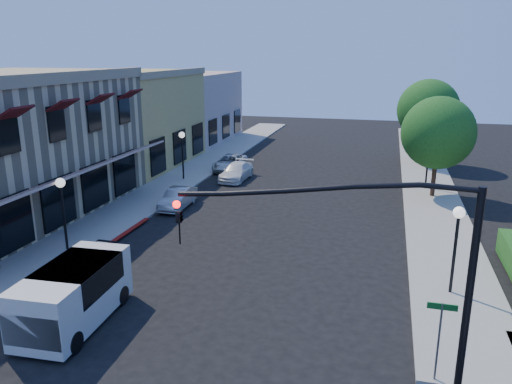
% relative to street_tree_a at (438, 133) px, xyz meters
% --- Properties ---
extents(sidewalk_left, '(3.50, 50.00, 0.12)m').
position_rel_street_tree_a_xyz_m(sidewalk_left, '(-17.55, 5.00, -4.13)').
color(sidewalk_left, '#99968B').
rests_on(sidewalk_left, ground).
extents(sidewalk_right, '(3.50, 50.00, 0.12)m').
position_rel_street_tree_a_xyz_m(sidewalk_right, '(-0.05, 5.00, -4.13)').
color(sidewalk_right, '#99968B').
rests_on(sidewalk_right, ground).
extents(curb_red_strip, '(0.25, 10.00, 0.06)m').
position_rel_street_tree_a_xyz_m(curb_red_strip, '(-15.70, -14.00, -4.19)').
color(curb_red_strip, maroon).
rests_on(curb_red_strip, ground).
extents(yellow_stucco_building, '(10.00, 12.00, 7.60)m').
position_rel_street_tree_a_xyz_m(yellow_stucco_building, '(-24.30, 4.00, -0.39)').
color(yellow_stucco_building, tan).
rests_on(yellow_stucco_building, ground).
extents(pink_stucco_building, '(10.00, 12.00, 7.00)m').
position_rel_street_tree_a_xyz_m(pink_stucco_building, '(-24.30, 16.00, -0.69)').
color(pink_stucco_building, tan).
rests_on(pink_stucco_building, ground).
extents(street_tree_a, '(4.56, 4.56, 6.48)m').
position_rel_street_tree_a_xyz_m(street_tree_a, '(0.00, 0.00, 0.00)').
color(street_tree_a, black).
rests_on(street_tree_a, ground).
extents(street_tree_b, '(4.94, 4.94, 7.02)m').
position_rel_street_tree_a_xyz_m(street_tree_b, '(0.00, 10.00, 0.35)').
color(street_tree_b, black).
rests_on(street_tree_b, ground).
extents(signal_mast_arm, '(8.01, 0.39, 6.00)m').
position_rel_street_tree_a_xyz_m(signal_mast_arm, '(-2.94, -20.50, -0.11)').
color(signal_mast_arm, black).
rests_on(signal_mast_arm, ground).
extents(street_name_sign, '(0.80, 0.06, 2.50)m').
position_rel_street_tree_a_xyz_m(street_name_sign, '(-1.30, -19.80, -2.50)').
color(street_name_sign, '#595B5E').
rests_on(street_name_sign, ground).
extents(lamppost_left_near, '(0.44, 0.44, 3.57)m').
position_rel_street_tree_a_xyz_m(lamppost_left_near, '(-17.30, -14.00, -1.46)').
color(lamppost_left_near, black).
rests_on(lamppost_left_near, ground).
extents(lamppost_left_far, '(0.44, 0.44, 3.57)m').
position_rel_street_tree_a_xyz_m(lamppost_left_far, '(-17.30, 0.00, -1.46)').
color(lamppost_left_far, black).
rests_on(lamppost_left_far, ground).
extents(lamppost_right_near, '(0.44, 0.44, 3.57)m').
position_rel_street_tree_a_xyz_m(lamppost_right_near, '(-0.30, -14.00, -1.46)').
color(lamppost_right_near, black).
rests_on(lamppost_right_near, ground).
extents(lamppost_right_far, '(0.44, 0.44, 3.57)m').
position_rel_street_tree_a_xyz_m(lamppost_right_far, '(-0.30, 2.00, -1.46)').
color(lamppost_right_far, black).
rests_on(lamppost_right_far, ground).
extents(white_van, '(2.27, 4.79, 2.08)m').
position_rel_street_tree_a_xyz_m(white_van, '(-13.06, -19.62, -2.99)').
color(white_van, silver).
rests_on(white_van, ground).
extents(parked_car_a, '(1.53, 3.66, 1.24)m').
position_rel_street_tree_a_xyz_m(parked_car_a, '(-15.00, -16.00, -3.57)').
color(parked_car_a, black).
rests_on(parked_car_a, ground).
extents(parked_car_b, '(1.32, 3.62, 1.19)m').
position_rel_street_tree_a_xyz_m(parked_car_b, '(-15.00, -6.32, -3.60)').
color(parked_car_b, '#AEB0B4').
rests_on(parked_car_b, ground).
extents(parked_car_c, '(1.86, 4.25, 1.22)m').
position_rel_street_tree_a_xyz_m(parked_car_c, '(-13.60, 1.18, -3.59)').
color(parked_car_c, white).
rests_on(parked_car_c, ground).
extents(parked_car_d, '(2.08, 4.38, 1.21)m').
position_rel_street_tree_a_xyz_m(parked_car_d, '(-15.00, 4.00, -3.59)').
color(parked_car_d, silver).
rests_on(parked_car_d, ground).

